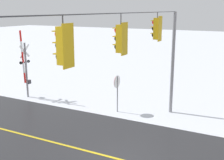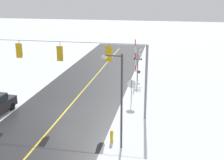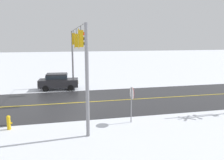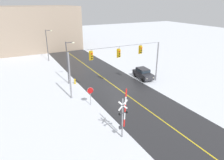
% 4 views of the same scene
% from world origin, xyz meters
% --- Properties ---
extents(ground_plane, '(160.00, 160.00, 0.00)m').
position_xyz_m(ground_plane, '(0.00, 0.00, 0.00)').
color(ground_plane, silver).
extents(road_asphalt, '(9.00, 80.00, 0.01)m').
position_xyz_m(road_asphalt, '(0.00, 6.00, 0.00)').
color(road_asphalt, '#28282B').
rests_on(road_asphalt, ground).
extents(lane_centre_line, '(0.14, 72.00, 0.01)m').
position_xyz_m(lane_centre_line, '(0.00, 6.00, 0.01)').
color(lane_centre_line, gold).
rests_on(lane_centre_line, ground).
extents(signal_span, '(14.20, 0.47, 6.22)m').
position_xyz_m(signal_span, '(-0.01, -0.01, 4.26)').
color(signal_span, gray).
rests_on(signal_span, ground).
extents(stop_sign, '(0.80, 0.09, 2.35)m').
position_xyz_m(stop_sign, '(-5.48, -3.01, 1.71)').
color(stop_sign, gray).
rests_on(stop_sign, ground).
extents(parked_car_charcoal, '(2.08, 4.30, 1.74)m').
position_xyz_m(parked_car_charcoal, '(5.68, 1.68, 0.95)').
color(parked_car_charcoal, '#2D2D33').
rests_on(parked_car_charcoal, ground).
extents(fire_hydrant, '(0.24, 0.31, 0.88)m').
position_xyz_m(fire_hydrant, '(-5.03, 4.53, 0.47)').
color(fire_hydrant, gold).
rests_on(fire_hydrant, ground).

